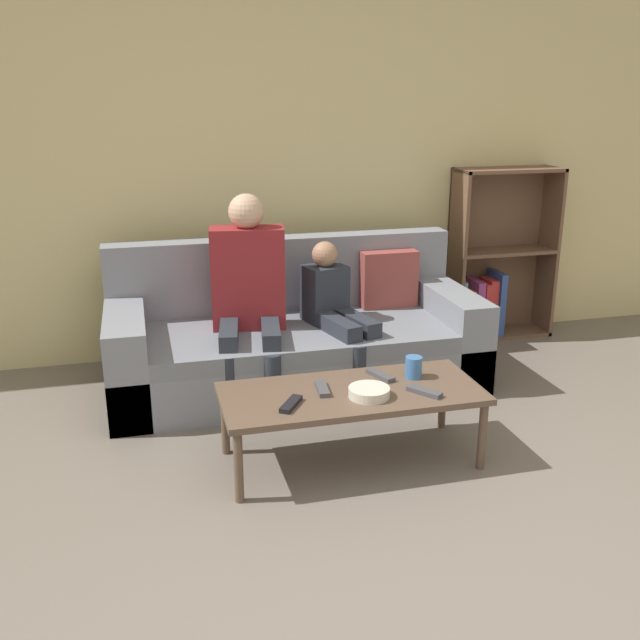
# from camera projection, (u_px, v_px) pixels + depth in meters

# --- Properties ---
(ground_plane) EXTENTS (22.00, 22.00, 0.00)m
(ground_plane) POSITION_uv_depth(u_px,v_px,m) (457.00, 607.00, 2.46)
(ground_plane) COLOR #70665B
(wall_back) EXTENTS (12.00, 0.06, 2.60)m
(wall_back) POSITION_uv_depth(u_px,v_px,m) (285.00, 156.00, 4.63)
(wall_back) COLOR beige
(wall_back) RESTS_ON ground_plane
(couch) EXTENTS (2.16, 0.92, 0.84)m
(couch) POSITION_uv_depth(u_px,v_px,m) (295.00, 339.00, 4.30)
(couch) COLOR gray
(couch) RESTS_ON ground_plane
(bookshelf) EXTENTS (0.74, 0.28, 1.20)m
(bookshelf) POSITION_uv_depth(u_px,v_px,m) (492.00, 270.00, 5.09)
(bookshelf) COLOR brown
(bookshelf) RESTS_ON ground_plane
(coffee_table) EXTENTS (1.22, 0.53, 0.36)m
(coffee_table) POSITION_uv_depth(u_px,v_px,m) (351.00, 397.00, 3.34)
(coffee_table) COLOR brown
(coffee_table) RESTS_ON ground_plane
(person_adult) EXTENTS (0.46, 0.68, 1.16)m
(person_adult) POSITION_uv_depth(u_px,v_px,m) (248.00, 285.00, 4.04)
(person_adult) COLOR #282D38
(person_adult) RESTS_ON ground_plane
(person_child) EXTENTS (0.38, 0.67, 0.86)m
(person_child) POSITION_uv_depth(u_px,v_px,m) (337.00, 310.00, 4.15)
(person_child) COLOR #282D38
(person_child) RESTS_ON ground_plane
(cup_near) EXTENTS (0.08, 0.08, 0.11)m
(cup_near) POSITION_uv_depth(u_px,v_px,m) (414.00, 367.00, 3.47)
(cup_near) COLOR #3D70B2
(cup_near) RESTS_ON coffee_table
(tv_remote_0) EXTENTS (0.14, 0.17, 0.02)m
(tv_remote_0) POSITION_uv_depth(u_px,v_px,m) (424.00, 392.00, 3.29)
(tv_remote_0) COLOR #47474C
(tv_remote_0) RESTS_ON coffee_table
(tv_remote_1) EXTENTS (0.07, 0.17, 0.02)m
(tv_remote_1) POSITION_uv_depth(u_px,v_px,m) (322.00, 389.00, 3.32)
(tv_remote_1) COLOR #47474C
(tv_remote_1) RESTS_ON coffee_table
(tv_remote_2) EXTENTS (0.13, 0.17, 0.02)m
(tv_remote_2) POSITION_uv_depth(u_px,v_px,m) (291.00, 404.00, 3.16)
(tv_remote_2) COLOR black
(tv_remote_2) RESTS_ON coffee_table
(tv_remote_3) EXTENTS (0.10, 0.18, 0.02)m
(tv_remote_3) POSITION_uv_depth(u_px,v_px,m) (380.00, 375.00, 3.48)
(tv_remote_3) COLOR #47474C
(tv_remote_3) RESTS_ON coffee_table
(snack_bowl) EXTENTS (0.19, 0.19, 0.05)m
(snack_bowl) POSITION_uv_depth(u_px,v_px,m) (369.00, 392.00, 3.25)
(snack_bowl) COLOR beige
(snack_bowl) RESTS_ON coffee_table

